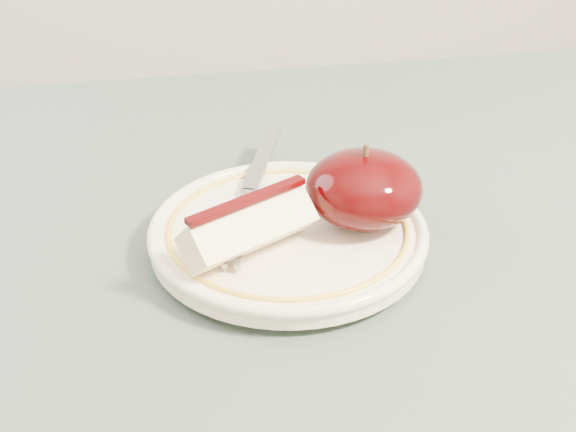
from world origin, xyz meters
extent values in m
cylinder|color=brown|center=(0.40, 0.40, 0.35)|extent=(0.05, 0.05, 0.71)
cube|color=#42524B|center=(0.00, 0.00, 0.73)|extent=(0.90, 0.90, 0.04)
cylinder|color=beige|center=(0.00, 0.11, 0.75)|extent=(0.10, 0.10, 0.01)
cylinder|color=beige|center=(0.00, 0.11, 0.76)|extent=(0.19, 0.19, 0.01)
torus|color=beige|center=(0.00, 0.11, 0.77)|extent=(0.19, 0.19, 0.01)
torus|color=gold|center=(0.00, 0.11, 0.77)|extent=(0.17, 0.17, 0.00)
ellipsoid|color=black|center=(0.05, 0.11, 0.79)|extent=(0.08, 0.08, 0.05)
cylinder|color=#472D19|center=(0.05, 0.11, 0.82)|extent=(0.00, 0.00, 0.01)
cube|color=#FFF5BB|center=(-0.03, 0.08, 0.79)|extent=(0.10, 0.08, 0.04)
cube|color=#320102|center=(-0.03, 0.08, 0.81)|extent=(0.08, 0.05, 0.00)
cube|color=gray|center=(0.00, 0.20, 0.77)|extent=(0.05, 0.10, 0.00)
cube|color=gray|center=(-0.03, 0.14, 0.77)|extent=(0.02, 0.03, 0.00)
cube|color=gray|center=(-0.04, 0.11, 0.77)|extent=(0.03, 0.03, 0.00)
cube|color=gray|center=(-0.04, 0.08, 0.77)|extent=(0.02, 0.04, 0.00)
cube|color=gray|center=(-0.04, 0.08, 0.77)|extent=(0.02, 0.04, 0.00)
cube|color=gray|center=(-0.05, 0.08, 0.77)|extent=(0.02, 0.04, 0.00)
cube|color=gray|center=(-0.06, 0.09, 0.77)|extent=(0.02, 0.04, 0.00)
camera|label=1|loc=(-0.08, -0.35, 1.06)|focal=50.00mm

